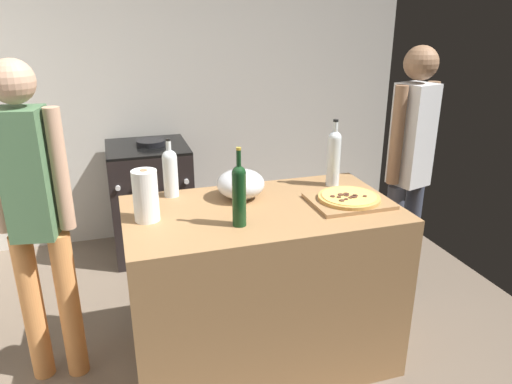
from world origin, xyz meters
TOP-DOWN VIEW (x-y plane):
  - ground_plane at (0.00, 1.30)m, footprint 3.84×3.20m
  - kitchen_wall_rear at (0.00, 2.65)m, footprint 3.84×0.10m
  - counter at (0.07, 0.74)m, footprint 1.39×0.78m
  - cutting_board at (0.52, 0.67)m, footprint 0.40×0.32m
  - pizza at (0.52, 0.67)m, footprint 0.32×0.32m
  - mixing_bowl at (0.00, 0.91)m, footprint 0.26×0.26m
  - paper_towel_roll at (-0.50, 0.75)m, footprint 0.12×0.12m
  - wine_bottle_clear at (0.56, 0.95)m, footprint 0.08×0.08m
  - wine_bottle_green at (-0.35, 1.05)m, footprint 0.08×0.08m
  - wine_bottle_dark at (-0.10, 0.57)m, footprint 0.06×0.06m
  - stove at (-0.38, 2.25)m, footprint 0.61×0.63m
  - person_in_stripes at (-1.02, 0.93)m, footprint 0.36×0.23m
  - person_in_red at (1.13, 1.05)m, footprint 0.35×0.25m

SIDE VIEW (x-z plane):
  - ground_plane at x=0.00m, z-range -0.02..0.00m
  - stove at x=-0.38m, z-range -0.02..0.92m
  - counter at x=0.07m, z-range 0.00..0.92m
  - cutting_board at x=0.52m, z-range 0.92..0.94m
  - pizza at x=0.52m, z-range 0.93..0.96m
  - person_in_stripes at x=-1.02m, z-range 0.12..1.79m
  - person_in_red at x=1.13m, z-range 0.12..1.80m
  - mixing_bowl at x=0.00m, z-range 0.92..1.07m
  - paper_towel_roll at x=-0.50m, z-range 0.92..1.17m
  - wine_bottle_green at x=-0.35m, z-range 0.90..1.22m
  - wine_bottle_dark at x=-0.10m, z-range 0.89..1.26m
  - wine_bottle_clear at x=0.56m, z-range 0.90..1.28m
  - kitchen_wall_rear at x=0.00m, z-range 0.00..2.60m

